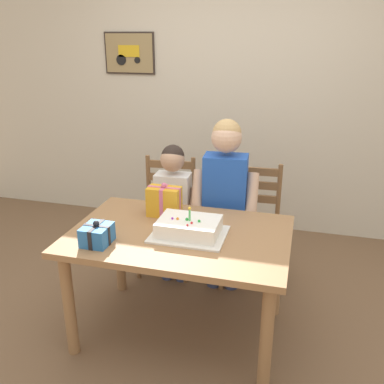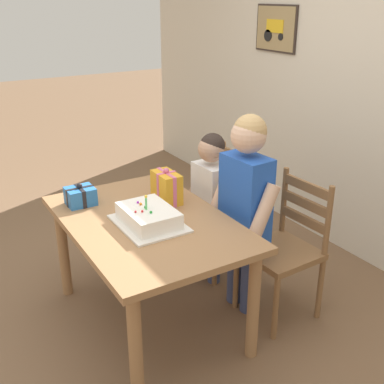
# 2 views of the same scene
# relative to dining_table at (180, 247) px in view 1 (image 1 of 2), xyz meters

# --- Properties ---
(ground_plane) EXTENTS (20.00, 20.00, 0.00)m
(ground_plane) POSITION_rel_dining_table_xyz_m (0.00, 0.00, -0.62)
(ground_plane) COLOR brown
(back_wall) EXTENTS (6.40, 0.11, 2.60)m
(back_wall) POSITION_rel_dining_table_xyz_m (-0.00, 1.83, 0.68)
(back_wall) COLOR beige
(back_wall) RESTS_ON ground
(dining_table) EXTENTS (1.33, 0.88, 0.72)m
(dining_table) POSITION_rel_dining_table_xyz_m (0.00, 0.00, 0.00)
(dining_table) COLOR #9E7047
(dining_table) RESTS_ON ground
(birthday_cake) EXTENTS (0.44, 0.34, 0.19)m
(birthday_cake) POSITION_rel_dining_table_xyz_m (0.06, -0.02, 0.15)
(birthday_cake) COLOR white
(birthday_cake) RESTS_ON dining_table
(gift_box_red_large) EXTENTS (0.22, 0.13, 0.23)m
(gift_box_red_large) POSITION_rel_dining_table_xyz_m (-0.17, 0.23, 0.20)
(gift_box_red_large) COLOR gold
(gift_box_red_large) RESTS_ON dining_table
(gift_box_beside_cake) EXTENTS (0.16, 0.18, 0.15)m
(gift_box_beside_cake) POSITION_rel_dining_table_xyz_m (-0.41, -0.26, 0.16)
(gift_box_beside_cake) COLOR #286BB7
(gift_box_beside_cake) RESTS_ON dining_table
(chair_left) EXTENTS (0.46, 0.46, 0.92)m
(chair_left) POSITION_rel_dining_table_xyz_m (-0.35, 0.79, -0.16)
(chair_left) COLOR brown
(chair_left) RESTS_ON ground
(chair_right) EXTENTS (0.44, 0.44, 0.92)m
(chair_right) POSITION_rel_dining_table_xyz_m (0.34, 0.79, -0.16)
(chair_right) COLOR brown
(chair_right) RESTS_ON ground
(child_older) EXTENTS (0.49, 0.28, 1.31)m
(child_older) POSITION_rel_dining_table_xyz_m (0.16, 0.60, 0.18)
(child_older) COLOR #38426B
(child_older) RESTS_ON ground
(child_younger) EXTENTS (0.40, 0.23, 1.11)m
(child_younger) POSITION_rel_dining_table_xyz_m (-0.23, 0.60, 0.05)
(child_younger) COLOR #38426B
(child_younger) RESTS_ON ground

